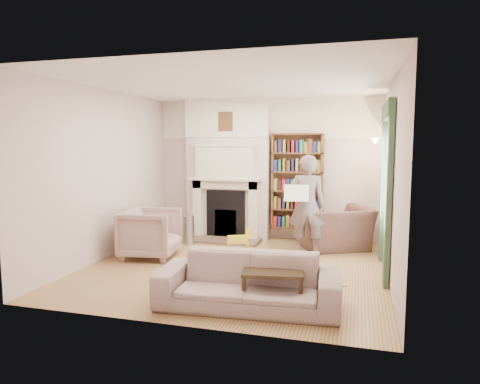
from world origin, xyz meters
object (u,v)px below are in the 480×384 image
(bookcase, at_px, (297,182))
(sofa, at_px, (248,281))
(coffee_table, at_px, (273,289))
(armchair_reading, at_px, (335,228))
(rocking_horse, at_px, (238,243))
(paraffin_heater, at_px, (188,230))
(armchair_left, at_px, (150,233))
(man_reading, at_px, (307,205))

(bookcase, relative_size, sofa, 0.87)
(coffee_table, bearing_deg, bookcase, 85.07)
(armchair_reading, xyz_separation_m, rocking_horse, (-1.56, -1.01, -0.14))
(armchair_reading, bearing_deg, rocking_horse, 7.41)
(sofa, bearing_deg, bookcase, 85.08)
(armchair_reading, xyz_separation_m, paraffin_heater, (-2.74, -0.36, -0.11))
(coffee_table, distance_m, paraffin_heater, 3.52)
(bookcase, height_order, armchair_left, bookcase)
(armchair_left, height_order, rocking_horse, armchair_left)
(man_reading, bearing_deg, paraffin_heater, -13.04)
(bookcase, xyz_separation_m, armchair_left, (-2.20, -1.94, -0.77))
(coffee_table, bearing_deg, man_reading, 79.38)
(armchair_left, height_order, man_reading, man_reading)
(sofa, distance_m, paraffin_heater, 3.40)
(rocking_horse, bearing_deg, paraffin_heater, 127.03)
(coffee_table, xyz_separation_m, rocking_horse, (-1.02, 2.11, 0.01))
(bookcase, distance_m, armchair_left, 3.03)
(paraffin_heater, height_order, rocking_horse, paraffin_heater)
(bookcase, height_order, sofa, bookcase)
(man_reading, xyz_separation_m, coffee_table, (-0.09, -2.51, -0.64))
(paraffin_heater, bearing_deg, coffee_table, -51.38)
(sofa, bearing_deg, armchair_reading, 71.36)
(sofa, distance_m, rocking_horse, 2.29)
(armchair_reading, distance_m, man_reading, 0.89)
(sofa, bearing_deg, armchair_left, 137.04)
(paraffin_heater, bearing_deg, sofa, -55.73)
(armchair_left, xyz_separation_m, man_reading, (2.52, 0.84, 0.46))
(rocking_horse, bearing_deg, sofa, -95.51)
(armchair_left, bearing_deg, bookcase, -56.59)
(armchair_left, xyz_separation_m, rocking_horse, (1.41, 0.43, -0.17))
(bookcase, bearing_deg, paraffin_heater, -156.29)
(sofa, bearing_deg, man_reading, 77.65)
(armchair_left, bearing_deg, man_reading, -79.54)
(armchair_reading, distance_m, paraffin_heater, 2.76)
(sofa, height_order, man_reading, man_reading)
(sofa, relative_size, paraffin_heater, 3.85)
(bookcase, relative_size, paraffin_heater, 3.36)
(sofa, bearing_deg, rocking_horse, 104.74)
(man_reading, distance_m, rocking_horse, 1.34)
(armchair_left, bearing_deg, armchair_reading, -72.11)
(armchair_reading, relative_size, sofa, 0.56)
(sofa, bearing_deg, paraffin_heater, 120.18)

